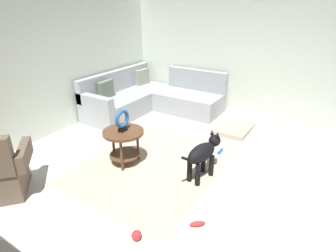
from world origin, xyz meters
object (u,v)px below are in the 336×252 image
(sectional_couch, at_px, (151,99))
(side_table, at_px, (124,138))
(dog_bed_mat, at_px, (234,128))
(dog_toy_bone, at_px, (197,224))
(dog, at_px, (203,153))
(torus_sculpture, at_px, (122,120))
(dog_toy_rope, at_px, (220,151))
(dog_toy_ball, at_px, (137,235))

(sectional_couch, relative_size, side_table, 3.75)
(dog_bed_mat, relative_size, dog_toy_bone, 4.44)
(sectional_couch, bearing_deg, dog, -129.34)
(dog_bed_mat, bearing_deg, sectional_couch, 89.84)
(torus_sculpture, relative_size, dog_bed_mat, 0.41)
(dog_toy_rope, xyz_separation_m, dog_toy_bone, (-1.64, -0.40, 0.00))
(torus_sculpture, xyz_separation_m, dog_toy_ball, (-1.08, -1.06, -0.66))
(side_table, height_order, dog_toy_bone, side_table)
(torus_sculpture, bearing_deg, dog_toy_rope, -46.38)
(dog_bed_mat, xyz_separation_m, dog_toy_ball, (-3.08, -0.07, 0.01))
(dog_toy_ball, bearing_deg, dog_toy_bone, -41.87)
(side_table, relative_size, dog, 0.71)
(sectional_couch, distance_m, dog, 2.72)
(side_table, bearing_deg, dog_toy_bone, -111.05)
(dog_toy_ball, relative_size, dog_toy_rope, 0.67)
(torus_sculpture, bearing_deg, dog_toy_ball, -135.41)
(dog_bed_mat, bearing_deg, dog, -174.70)
(dog_toy_bone, bearing_deg, dog, 22.56)
(side_table, xyz_separation_m, dog, (0.29, -1.15, -0.04))
(dog_bed_mat, distance_m, dog_toy_rope, 0.95)
(side_table, relative_size, torus_sculpture, 1.84)
(side_table, relative_size, dog_toy_rope, 3.75)
(dog, relative_size, dog_toy_rope, 5.27)
(torus_sculpture, xyz_separation_m, dog_bed_mat, (2.00, -0.99, -0.67))
(sectional_couch, bearing_deg, dog_toy_ball, -146.88)
(torus_sculpture, xyz_separation_m, dog_toy_bone, (-0.58, -1.51, -0.68))
(sectional_couch, relative_size, dog_bed_mat, 2.81)
(dog_toy_rope, bearing_deg, sectional_couch, 65.18)
(dog_toy_bone, bearing_deg, torus_sculpture, 68.95)
(dog_bed_mat, height_order, dog_toy_bone, dog_bed_mat)
(sectional_couch, distance_m, side_table, 2.22)
(sectional_couch, height_order, side_table, sectional_couch)
(dog, bearing_deg, dog_bed_mat, 105.99)
(side_table, distance_m, dog, 1.19)
(sectional_couch, distance_m, dog_toy_rope, 2.28)
(sectional_couch, bearing_deg, torus_sculpture, -154.68)
(torus_sculpture, height_order, dog, torus_sculpture)
(side_table, relative_size, dog_bed_mat, 0.75)
(torus_sculpture, bearing_deg, sectional_couch, 25.32)
(dog_bed_mat, bearing_deg, torus_sculpture, 153.65)
(torus_sculpture, distance_m, dog_toy_ball, 1.65)
(torus_sculpture, height_order, dog_bed_mat, torus_sculpture)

